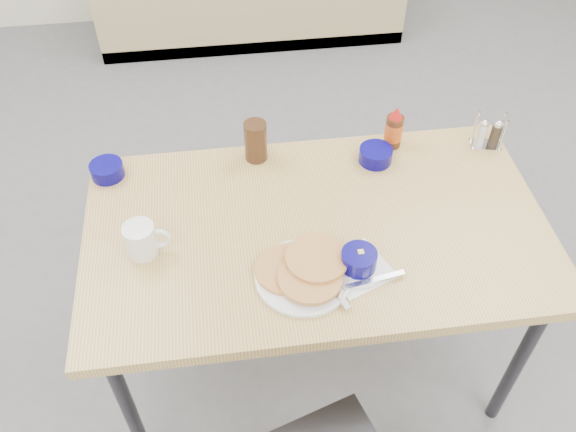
{
  "coord_description": "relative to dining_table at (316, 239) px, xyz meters",
  "views": [
    {
      "loc": [
        -0.25,
        -0.96,
        2.12
      ],
      "look_at": [
        -0.09,
        0.25,
        0.82
      ],
      "focal_mm": 38.0,
      "sensor_mm": 36.0,
      "label": 1
    }
  ],
  "objects": [
    {
      "name": "dining_table",
      "position": [
        0.0,
        0.0,
        0.0
      ],
      "size": [
        1.4,
        0.8,
        0.76
      ],
      "color": "tan",
      "rests_on": "ground"
    },
    {
      "name": "creamer_bowl",
      "position": [
        -0.64,
        0.31,
        0.09
      ],
      "size": [
        0.11,
        0.11,
        0.05
      ],
      "rotation": [
        0.0,
        0.0,
        0.23
      ],
      "color": "#080464",
      "rests_on": "dining_table"
    },
    {
      "name": "butter_bowl",
      "position": [
        0.24,
        0.27,
        0.09
      ],
      "size": [
        0.11,
        0.11,
        0.05
      ],
      "rotation": [
        0.0,
        0.0,
        0.32
      ],
      "color": "#080464",
      "rests_on": "dining_table"
    },
    {
      "name": "pancake_plate",
      "position": [
        -0.07,
        -0.18,
        0.08
      ],
      "size": [
        0.27,
        0.27,
        0.05
      ],
      "rotation": [
        0.0,
        0.0,
        0.0
      ],
      "color": "white",
      "rests_on": "dining_table"
    },
    {
      "name": "ground",
      "position": [
        0.0,
        -0.25,
        -0.7
      ],
      "size": [
        6.0,
        6.0,
        0.0
      ],
      "primitive_type": "plane",
      "color": "slate",
      "rests_on": "ground"
    },
    {
      "name": "grits_setting",
      "position": [
        0.09,
        -0.18,
        0.09
      ],
      "size": [
        0.23,
        0.22,
        0.07
      ],
      "rotation": [
        0.0,
        0.0,
        0.39
      ],
      "color": "white",
      "rests_on": "dining_table"
    },
    {
      "name": "syrup_bottle",
      "position": [
        0.32,
        0.34,
        0.13
      ],
      "size": [
        0.06,
        0.06,
        0.16
      ],
      "rotation": [
        0.0,
        0.0,
        -0.13
      ],
      "color": "#47230F",
      "rests_on": "dining_table"
    },
    {
      "name": "amber_tumbler",
      "position": [
        -0.15,
        0.34,
        0.13
      ],
      "size": [
        0.08,
        0.08,
        0.14
      ],
      "primitive_type": "cylinder",
      "rotation": [
        0.0,
        0.0,
        -0.05
      ],
      "color": "#3A2212",
      "rests_on": "dining_table"
    },
    {
      "name": "coffee_mug",
      "position": [
        -0.51,
        -0.03,
        0.11
      ],
      "size": [
        0.13,
        0.09,
        0.1
      ],
      "rotation": [
        0.0,
        0.0,
        -0.05
      ],
      "color": "white",
      "rests_on": "dining_table"
    },
    {
      "name": "condiment_caddy",
      "position": [
        0.64,
        0.3,
        0.11
      ],
      "size": [
        0.11,
        0.08,
        0.12
      ],
      "rotation": [
        0.0,
        0.0,
        -0.2
      ],
      "color": "silver",
      "rests_on": "dining_table"
    }
  ]
}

